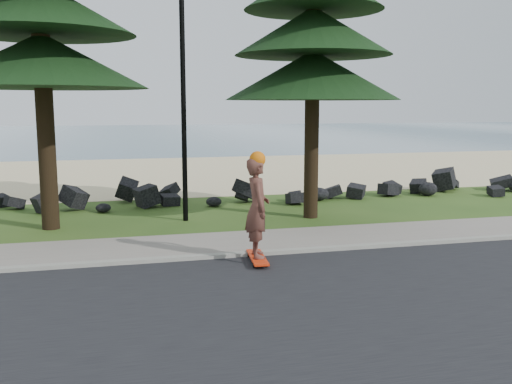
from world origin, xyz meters
TOP-DOWN VIEW (x-y plane):
  - ground at (0.00, 0.00)m, footprint 160.00×160.00m
  - road at (0.00, -4.50)m, footprint 160.00×7.00m
  - kerb at (0.00, -0.90)m, footprint 160.00×0.20m
  - sidewalk at (0.00, 0.20)m, footprint 160.00×2.00m
  - beach_sand at (0.00, 14.50)m, footprint 160.00×15.00m
  - ocean at (0.00, 51.00)m, footprint 160.00×58.00m
  - seawall_boulders at (0.00, 5.60)m, footprint 60.00×2.40m
  - lamp_post at (0.00, 3.20)m, footprint 0.25×0.14m
  - skateboarder at (0.88, -1.41)m, footprint 0.55×1.23m

SIDE VIEW (x-z plane):
  - ground at x=0.00m, z-range 0.00..0.00m
  - seawall_boulders at x=0.00m, z-range -0.55..0.55m
  - ocean at x=0.00m, z-range 0.00..0.01m
  - beach_sand at x=0.00m, z-range 0.00..0.01m
  - road at x=0.00m, z-range 0.00..0.02m
  - sidewalk at x=0.00m, z-range 0.00..0.08m
  - kerb at x=0.00m, z-range 0.00..0.10m
  - skateboarder at x=0.88m, z-range 0.01..2.25m
  - lamp_post at x=0.00m, z-range 0.06..8.20m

